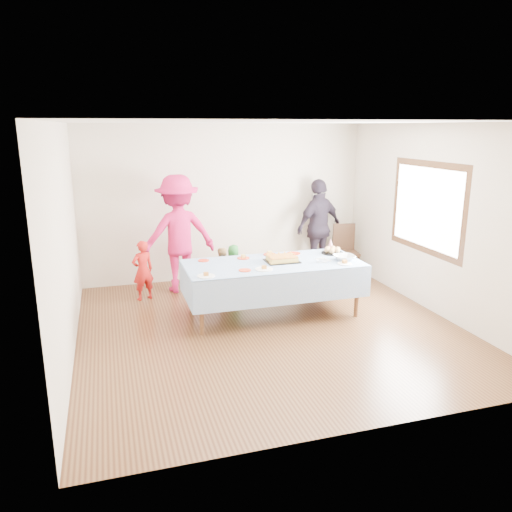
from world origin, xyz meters
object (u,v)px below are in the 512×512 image
Objects in this scene: birthday_cake at (282,259)px; adult_left at (178,234)px; party_table at (273,266)px; dining_chair at (345,247)px.

adult_left reaches higher than birthday_cake.
party_table is at bearing -171.30° from birthday_cake.
dining_chair is at bearing 40.24° from birthday_cake.
birthday_cake is (0.14, 0.02, 0.09)m from party_table.
dining_chair is 3.04m from adult_left.
dining_chair is 0.49× the size of adult_left.
adult_left is at bearing -171.03° from dining_chair.
birthday_cake is 2.31m from dining_chair.
party_table is 2.66× the size of dining_chair.
dining_chair is at bearing 38.49° from party_table.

